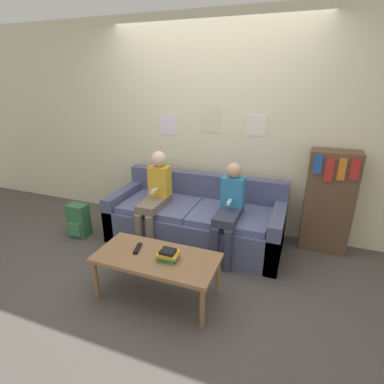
{
  "coord_description": "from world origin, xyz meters",
  "views": [
    {
      "loc": [
        1.12,
        -2.53,
        1.89
      ],
      "look_at": [
        0.0,
        0.41,
        0.68
      ],
      "focal_mm": 28.0,
      "sensor_mm": 36.0,
      "label": 1
    }
  ],
  "objects_px": {
    "coffee_table": "(157,260)",
    "tv_remote": "(138,248)",
    "person_left": "(155,194)",
    "couch": "(196,220)",
    "backpack": "(79,221)",
    "bookshelf": "(328,202)",
    "person_right": "(229,208)"
  },
  "relations": [
    {
      "from": "person_left",
      "to": "backpack",
      "type": "relative_size",
      "value": 2.61
    },
    {
      "from": "couch",
      "to": "person_left",
      "type": "height_order",
      "value": "person_left"
    },
    {
      "from": "couch",
      "to": "person_left",
      "type": "relative_size",
      "value": 1.87
    },
    {
      "from": "tv_remote",
      "to": "backpack",
      "type": "bearing_deg",
      "value": 139.2
    },
    {
      "from": "coffee_table",
      "to": "tv_remote",
      "type": "height_order",
      "value": "tv_remote"
    },
    {
      "from": "coffee_table",
      "to": "tv_remote",
      "type": "xyz_separation_m",
      "value": [
        -0.21,
        0.04,
        0.05
      ]
    },
    {
      "from": "bookshelf",
      "to": "backpack",
      "type": "xyz_separation_m",
      "value": [
        -2.86,
        -0.77,
        -0.38
      ]
    },
    {
      "from": "bookshelf",
      "to": "backpack",
      "type": "bearing_deg",
      "value": -164.95
    },
    {
      "from": "person_right",
      "to": "bookshelf",
      "type": "distance_m",
      "value": 1.14
    },
    {
      "from": "couch",
      "to": "backpack",
      "type": "height_order",
      "value": "couch"
    },
    {
      "from": "person_left",
      "to": "backpack",
      "type": "bearing_deg",
      "value": -166.46
    },
    {
      "from": "coffee_table",
      "to": "backpack",
      "type": "xyz_separation_m",
      "value": [
        -1.43,
        0.65,
        -0.16
      ]
    },
    {
      "from": "couch",
      "to": "tv_remote",
      "type": "relative_size",
      "value": 11.75
    },
    {
      "from": "person_right",
      "to": "backpack",
      "type": "distance_m",
      "value": 1.92
    },
    {
      "from": "couch",
      "to": "coffee_table",
      "type": "bearing_deg",
      "value": -88.97
    },
    {
      "from": "couch",
      "to": "backpack",
      "type": "relative_size",
      "value": 4.89
    },
    {
      "from": "backpack",
      "to": "person_right",
      "type": "bearing_deg",
      "value": 6.87
    },
    {
      "from": "coffee_table",
      "to": "person_right",
      "type": "relative_size",
      "value": 1.05
    },
    {
      "from": "person_right",
      "to": "bookshelf",
      "type": "xyz_separation_m",
      "value": [
        1.0,
        0.55,
        0.01
      ]
    },
    {
      "from": "couch",
      "to": "person_left",
      "type": "xyz_separation_m",
      "value": [
        -0.44,
        -0.19,
        0.35
      ]
    },
    {
      "from": "coffee_table",
      "to": "bookshelf",
      "type": "height_order",
      "value": "bookshelf"
    },
    {
      "from": "coffee_table",
      "to": "person_right",
      "type": "distance_m",
      "value": 1.0
    },
    {
      "from": "person_right",
      "to": "backpack",
      "type": "xyz_separation_m",
      "value": [
        -1.87,
        -0.22,
        -0.38
      ]
    },
    {
      "from": "tv_remote",
      "to": "bookshelf",
      "type": "xyz_separation_m",
      "value": [
        1.64,
        1.38,
        0.17
      ]
    },
    {
      "from": "coffee_table",
      "to": "person_left",
      "type": "height_order",
      "value": "person_left"
    },
    {
      "from": "couch",
      "to": "coffee_table",
      "type": "relative_size",
      "value": 1.87
    },
    {
      "from": "bookshelf",
      "to": "backpack",
      "type": "distance_m",
      "value": 2.99
    },
    {
      "from": "person_left",
      "to": "tv_remote",
      "type": "relative_size",
      "value": 6.27
    },
    {
      "from": "couch",
      "to": "person_right",
      "type": "xyz_separation_m",
      "value": [
        0.45,
        -0.2,
        0.32
      ]
    },
    {
      "from": "tv_remote",
      "to": "backpack",
      "type": "xyz_separation_m",
      "value": [
        -1.22,
        0.61,
        -0.22
      ]
    },
    {
      "from": "person_right",
      "to": "bookshelf",
      "type": "bearing_deg",
      "value": 28.67
    },
    {
      "from": "coffee_table",
      "to": "person_left",
      "type": "xyz_separation_m",
      "value": [
        -0.46,
        0.88,
        0.25
      ]
    }
  ]
}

